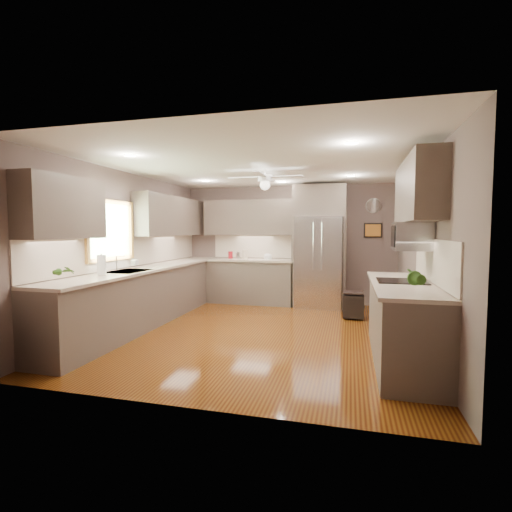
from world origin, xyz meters
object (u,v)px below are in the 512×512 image
at_px(potted_plant_right, 415,278).
at_px(bowl, 268,258).
at_px(canister_b, 238,255).
at_px(canister_c, 245,255).
at_px(soap_bottle, 135,262).
at_px(paper_towel, 102,265).
at_px(canister_a, 230,255).
at_px(microwave, 411,236).
at_px(stool, 353,305).
at_px(refrigerator, 319,248).
at_px(potted_plant_left, 64,271).

xyz_separation_m(potted_plant_right, bowl, (-2.28, 3.84, -0.14)).
height_order(canister_b, canister_c, canister_c).
xyz_separation_m(soap_bottle, paper_towel, (0.08, -0.94, 0.05)).
distance_m(canister_a, bowl, 0.83).
height_order(canister_a, microwave, microwave).
bearing_deg(canister_c, microwave, -43.80).
height_order(canister_a, stool, canister_a).
distance_m(refrigerator, paper_towel, 4.18).
relative_size(soap_bottle, microwave, 0.34).
height_order(canister_c, potted_plant_right, potted_plant_right).
distance_m(refrigerator, stool, 1.47).
relative_size(canister_b, bowl, 0.73).
height_order(soap_bottle, stool, soap_bottle).
relative_size(canister_b, soap_bottle, 0.76).
xyz_separation_m(soap_bottle, microwave, (4.08, -0.44, 0.45)).
bearing_deg(potted_plant_left, canister_a, 79.51).
height_order(potted_plant_right, refrigerator, refrigerator).
relative_size(canister_b, microwave, 0.26).
height_order(canister_c, microwave, microwave).
height_order(canister_b, stool, canister_b).
relative_size(potted_plant_left, bowl, 1.38).
bearing_deg(refrigerator, canister_c, 177.06).
height_order(canister_a, soap_bottle, soap_bottle).
distance_m(canister_a, potted_plant_left, 4.04).
relative_size(canister_b, paper_towel, 0.48).
relative_size(canister_c, bowl, 1.02).
relative_size(canister_b, canister_c, 0.71).
xyz_separation_m(soap_bottle, potted_plant_left, (0.12, -1.68, 0.04)).
relative_size(canister_b, potted_plant_right, 0.44).
height_order(potted_plant_left, paper_towel, paper_towel).
bearing_deg(soap_bottle, canister_c, 63.47).
xyz_separation_m(potted_plant_left, microwave, (3.96, 1.23, 0.41)).
xyz_separation_m(canister_c, microwave, (2.91, -2.79, 0.45)).
height_order(canister_b, potted_plant_right, potted_plant_right).
relative_size(potted_plant_right, bowl, 1.67).
height_order(potted_plant_left, refrigerator, refrigerator).
bearing_deg(potted_plant_left, paper_towel, 93.41).
distance_m(canister_a, potted_plant_right, 4.93).
distance_m(canister_c, refrigerator, 1.59).
bearing_deg(potted_plant_left, microwave, 17.28).
bearing_deg(soap_bottle, canister_b, 66.18).
relative_size(canister_a, potted_plant_left, 0.57).
bearing_deg(canister_b, potted_plant_right, -52.53).
bearing_deg(paper_towel, canister_c, 71.61).
xyz_separation_m(potted_plant_left, paper_towel, (-0.04, 0.73, 0.01)).
bearing_deg(paper_towel, bowl, 63.80).
xyz_separation_m(canister_b, paper_towel, (-0.94, -3.25, 0.07)).
bearing_deg(soap_bottle, potted_plant_right, -21.07).
bearing_deg(microwave, canister_a, 139.60).
bearing_deg(potted_plant_right, soap_bottle, 158.93).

